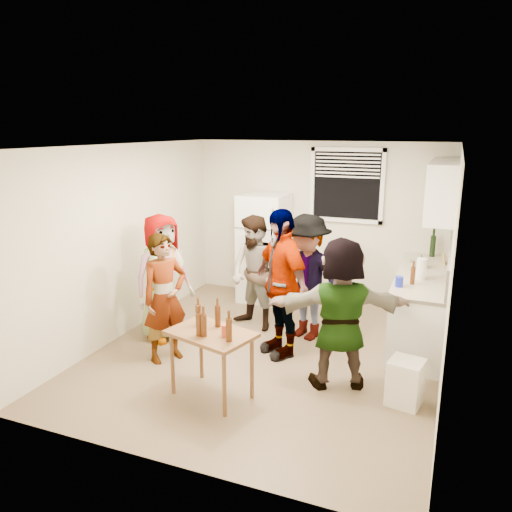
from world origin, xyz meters
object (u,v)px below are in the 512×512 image
at_px(serving_table, 213,395).
at_px(guest_orange, 337,384).
at_px(kettle, 421,267).
at_px(refrigerator, 264,248).
at_px(red_cup, 226,336).
at_px(beer_bottle_counter, 412,284).
at_px(guest_black, 280,353).
at_px(guest_grey, 166,337).
at_px(guest_back_right, 305,336).
at_px(blue_cup, 399,287).
at_px(beer_bottle_table, 199,325).
at_px(trash_bin, 405,381).
at_px(guest_back_left, 255,327).
at_px(wine_bottle, 432,256).
at_px(guest_stripe, 168,358).

distance_m(serving_table, guest_orange, 1.36).
bearing_deg(kettle, serving_table, -134.80).
height_order(refrigerator, guest_orange, refrigerator).
bearing_deg(red_cup, beer_bottle_counter, 48.23).
bearing_deg(guest_black, guest_grey, -135.76).
bearing_deg(beer_bottle_counter, guest_orange, -120.85).
bearing_deg(beer_bottle_counter, guest_back_right, 177.89).
distance_m(guest_grey, guest_back_right, 1.86).
distance_m(refrigerator, serving_table, 3.18).
relative_size(blue_cup, beer_bottle_table, 0.55).
bearing_deg(beer_bottle_table, red_cup, -21.04).
bearing_deg(red_cup, guest_orange, 37.36).
distance_m(serving_table, guest_black, 1.26).
height_order(trash_bin, guest_back_right, trash_bin).
height_order(trash_bin, guest_back_left, trash_bin).
bearing_deg(trash_bin, serving_table, -162.97).
bearing_deg(wine_bottle, guest_orange, -107.14).
bearing_deg(guest_back_right, guest_back_left, -162.30).
height_order(beer_bottle_table, guest_black, beer_bottle_table).
distance_m(wine_bottle, guest_back_right, 2.22).
relative_size(guest_back_right, guest_black, 0.91).
xyz_separation_m(wine_bottle, guest_black, (-1.61, -2.01, -0.90)).
bearing_deg(trash_bin, refrigerator, 134.92).
distance_m(beer_bottle_table, guest_grey, 1.61).
xyz_separation_m(refrigerator, kettle, (2.40, -0.46, 0.05)).
distance_m(guest_grey, guest_back_left, 1.24).
bearing_deg(guest_grey, guest_orange, -72.05).
relative_size(guest_stripe, guest_orange, 0.94).
distance_m(guest_back_right, guest_orange, 1.29).
distance_m(kettle, beer_bottle_counter, 0.80).
distance_m(trash_bin, guest_back_right, 1.87).
bearing_deg(serving_table, trash_bin, 17.03).
relative_size(refrigerator, kettle, 7.92).
bearing_deg(guest_black, guest_back_right, 115.82).
xyz_separation_m(beer_bottle_counter, blue_cup, (-0.13, -0.16, 0.00)).
distance_m(refrigerator, guest_orange, 3.00).
relative_size(kettle, blue_cup, 1.76).
height_order(serving_table, guest_stripe, serving_table).
xyz_separation_m(kettle, beer_bottle_table, (-2.03, -2.44, -0.19)).
xyz_separation_m(refrigerator, trash_bin, (2.44, -2.44, -0.60)).
height_order(wine_bottle, blue_cup, wine_bottle).
distance_m(beer_bottle_table, guest_stripe, 1.08).
bearing_deg(guest_grey, red_cup, -101.24).
xyz_separation_m(red_cup, guest_black, (0.14, 1.25, -0.71)).
bearing_deg(beer_bottle_table, guest_back_right, 68.22).
xyz_separation_m(guest_stripe, guest_back_left, (0.63, 1.29, 0.00)).
bearing_deg(serving_table, guest_back_right, 75.25).
height_order(guest_grey, guest_orange, guest_grey).
height_order(wine_bottle, trash_bin, wine_bottle).
relative_size(beer_bottle_counter, beer_bottle_table, 0.93).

